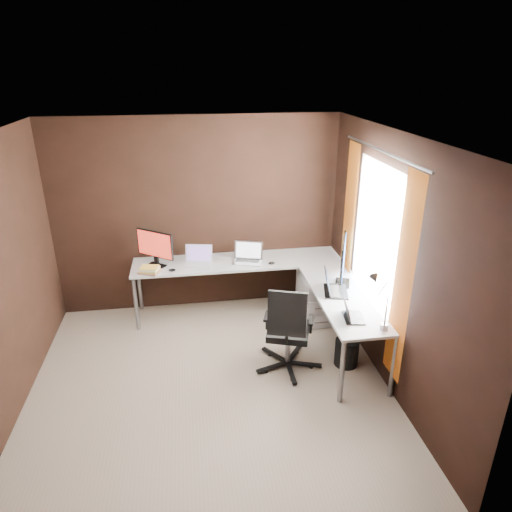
{
  "coord_description": "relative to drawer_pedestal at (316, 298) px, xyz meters",
  "views": [
    {
      "loc": [
        -0.11,
        -3.8,
        3.05
      ],
      "look_at": [
        0.62,
        0.95,
        1.02
      ],
      "focal_mm": 32.0,
      "sensor_mm": 36.0,
      "label": 1
    }
  ],
  "objects": [
    {
      "name": "room",
      "position": [
        -1.09,
        -1.08,
        0.98
      ],
      "size": [
        3.6,
        3.6,
        2.5
      ],
      "color": "gray",
      "rests_on": "ground"
    },
    {
      "name": "desk",
      "position": [
        -0.59,
        -0.11,
        0.38
      ],
      "size": [
        2.65,
        2.25,
        0.73
      ],
      "color": "white",
      "rests_on": "ground"
    },
    {
      "name": "drawer_pedestal",
      "position": [
        0.0,
        0.0,
        0.0
      ],
      "size": [
        0.42,
        0.5,
        0.6
      ],
      "primitive_type": "cube",
      "color": "white",
      "rests_on": "ground"
    },
    {
      "name": "monitor_left",
      "position": [
        -1.97,
        0.34,
        0.69
      ],
      "size": [
        0.44,
        0.34,
        0.46
      ],
      "rotation": [
        0.0,
        0.0,
        -0.65
      ],
      "color": "black",
      "rests_on": "desk"
    },
    {
      "name": "monitor_right",
      "position": [
        0.13,
        -0.48,
        0.73
      ],
      "size": [
        0.27,
        0.62,
        0.53
      ],
      "rotation": [
        0.0,
        0.0,
        1.2
      ],
      "color": "black",
      "rests_on": "desk"
    },
    {
      "name": "laptop_white",
      "position": [
        -1.45,
        0.34,
        0.48
      ],
      "size": [
        0.38,
        0.3,
        0.23
      ],
      "rotation": [
        0.0,
        0.0,
        -0.21
      ],
      "color": "white",
      "rests_on": "desk"
    },
    {
      "name": "laptop_silver",
      "position": [
        -0.83,
        0.32,
        0.48
      ],
      "size": [
        0.42,
        0.35,
        0.24
      ],
      "rotation": [
        0.0,
        0.0,
        -0.3
      ],
      "color": "silver",
      "rests_on": "desk"
    },
    {
      "name": "laptop_black_big",
      "position": [
        -0.03,
        -0.67,
        0.48
      ],
      "size": [
        0.33,
        0.41,
        0.24
      ],
      "rotation": [
        0.0,
        0.0,
        1.33
      ],
      "color": "black",
      "rests_on": "desk"
    },
    {
      "name": "laptop_black_small",
      "position": [
        -0.02,
        -1.24,
        0.47
      ],
      "size": [
        0.23,
        0.29,
        0.18
      ],
      "rotation": [
        0.0,
        0.0,
        1.42
      ],
      "color": "black",
      "rests_on": "desk"
    },
    {
      "name": "book_stack",
      "position": [
        -2.05,
        0.16,
        0.47
      ],
      "size": [
        0.29,
        0.26,
        0.07
      ],
      "rotation": [
        0.0,
        0.0,
        -0.29
      ],
      "color": "#A47058",
      "rests_on": "desk"
    },
    {
      "name": "mouse_left",
      "position": [
        -1.78,
        0.15,
        0.45
      ],
      "size": [
        0.09,
        0.06,
        0.03
      ],
      "primitive_type": "ellipsoid",
      "rotation": [
        0.0,
        0.0,
        0.0
      ],
      "color": "black",
      "rests_on": "desk"
    },
    {
      "name": "mouse_corner",
      "position": [
        -0.55,
        0.17,
        0.45
      ],
      "size": [
        0.1,
        0.07,
        0.03
      ],
      "primitive_type": "ellipsoid",
      "rotation": [
        0.0,
        0.0,
        0.21
      ],
      "color": "black",
      "rests_on": "desk"
    },
    {
      "name": "desk_lamp",
      "position": [
        0.16,
        -1.41,
        0.77
      ],
      "size": [
        0.18,
        0.21,
        0.54
      ],
      "rotation": [
        0.0,
        0.0,
        -0.4
      ],
      "color": "slate",
      "rests_on": "desk"
    },
    {
      "name": "office_chair",
      "position": [
        -0.58,
        -0.95,
        -0.01
      ],
      "size": [
        0.56,
        0.59,
        1.0
      ],
      "rotation": [
        0.0,
        0.0,
        -0.32
      ],
      "color": "black",
      "rests_on": "ground"
    },
    {
      "name": "wastebasket",
      "position": [
        0.07,
        -0.99,
        -0.15
      ],
      "size": [
        0.28,
        0.28,
        0.3
      ],
      "primitive_type": "cylinder",
      "rotation": [
        0.0,
        0.0,
        0.1
      ],
      "color": "black",
      "rests_on": "ground"
    }
  ]
}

